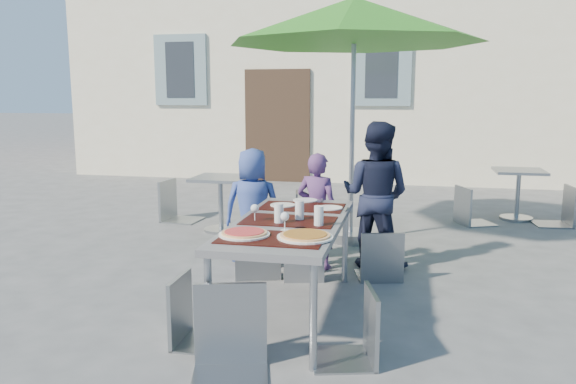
% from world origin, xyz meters
% --- Properties ---
extents(ground, '(90.00, 90.00, 0.00)m').
position_xyz_m(ground, '(0.00, 0.00, 0.00)').
color(ground, '#4E4F51').
rests_on(ground, ground).
extents(dining_table, '(0.80, 1.85, 0.76)m').
position_xyz_m(dining_table, '(-0.32, 0.75, 0.70)').
color(dining_table, '#454449').
rests_on(dining_table, ground).
extents(pizza_near_left, '(0.35, 0.35, 0.03)m').
position_xyz_m(pizza_near_left, '(-0.52, 0.23, 0.77)').
color(pizza_near_left, white).
rests_on(pizza_near_left, dining_table).
extents(pizza_near_right, '(0.38, 0.38, 0.03)m').
position_xyz_m(pizza_near_right, '(-0.10, 0.25, 0.77)').
color(pizza_near_right, white).
rests_on(pizza_near_right, dining_table).
extents(glassware, '(0.57, 0.42, 0.15)m').
position_xyz_m(glassware, '(-0.28, 0.67, 0.83)').
color(glassware, silver).
rests_on(glassware, dining_table).
extents(place_settings, '(0.67, 0.52, 0.01)m').
position_xyz_m(place_settings, '(-0.31, 1.38, 0.76)').
color(place_settings, white).
rests_on(place_settings, dining_table).
extents(child_0, '(0.61, 0.43, 1.19)m').
position_xyz_m(child_0, '(-0.94, 1.93, 0.59)').
color(child_0, '#364B96').
rests_on(child_0, ground).
extents(child_1, '(0.47, 0.36, 1.15)m').
position_xyz_m(child_1, '(-0.31, 2.01, 0.57)').
color(child_1, '#563267').
rests_on(child_1, ground).
extents(child_2, '(0.79, 0.59, 1.45)m').
position_xyz_m(child_2, '(0.25, 2.18, 0.73)').
color(child_2, '#171B32').
rests_on(child_2, ground).
extents(chair_0, '(0.54, 0.54, 0.96)m').
position_xyz_m(chair_0, '(-0.80, 1.58, 0.56)').
color(chair_0, gray).
rests_on(chair_0, ground).
extents(chair_1, '(0.45, 0.45, 0.84)m').
position_xyz_m(chair_1, '(-0.37, 1.59, 0.48)').
color(chair_1, '#93979E').
rests_on(chair_1, ground).
extents(chair_2, '(0.48, 0.48, 0.89)m').
position_xyz_m(chair_2, '(0.33, 1.74, 0.52)').
color(chair_2, gray).
rests_on(chair_2, ground).
extents(chair_3, '(0.41, 0.40, 0.89)m').
position_xyz_m(chair_3, '(-0.86, 0.11, 0.52)').
color(chair_3, gray).
rests_on(chair_3, ground).
extents(chair_4, '(0.49, 0.48, 0.89)m').
position_xyz_m(chair_4, '(0.27, 0.08, 0.52)').
color(chair_4, gray).
rests_on(chair_4, ground).
extents(chair_5, '(0.56, 0.57, 1.04)m').
position_xyz_m(chair_5, '(-0.48, -0.26, 0.61)').
color(chair_5, gray).
rests_on(chair_5, ground).
extents(patio_umbrella, '(2.89, 2.89, 2.77)m').
position_xyz_m(patio_umbrella, '(-0.09, 3.11, 2.50)').
color(patio_umbrella, '#9D9FA4').
rests_on(patio_umbrella, ground).
extents(cafe_table_0, '(0.65, 0.65, 0.70)m').
position_xyz_m(cafe_table_0, '(-1.74, 3.25, 0.46)').
color(cafe_table_0, '#9D9FA4').
rests_on(cafe_table_0, ground).
extents(bg_chair_l_0, '(0.51, 0.50, 1.06)m').
position_xyz_m(bg_chair_l_0, '(-2.56, 3.72, 0.62)').
color(bg_chair_l_0, gray).
rests_on(bg_chair_l_0, ground).
extents(bg_chair_r_0, '(0.44, 0.44, 0.84)m').
position_xyz_m(bg_chair_r_0, '(-0.96, 3.78, 0.49)').
color(bg_chair_r_0, gray).
rests_on(bg_chair_r_0, ground).
extents(cafe_table_1, '(0.65, 0.65, 0.70)m').
position_xyz_m(cafe_table_1, '(2.04, 4.75, 0.46)').
color(cafe_table_1, '#9D9FA4').
rests_on(cafe_table_1, ground).
extents(bg_chair_l_1, '(0.56, 0.56, 0.96)m').
position_xyz_m(bg_chair_l_1, '(1.37, 4.32, 0.56)').
color(bg_chair_l_1, '#8F959A').
rests_on(bg_chair_l_1, ground).
extents(bg_chair_r_1, '(0.48, 0.48, 1.00)m').
position_xyz_m(bg_chair_r_1, '(2.54, 4.51, 0.59)').
color(bg_chair_r_1, gray).
rests_on(bg_chair_r_1, ground).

